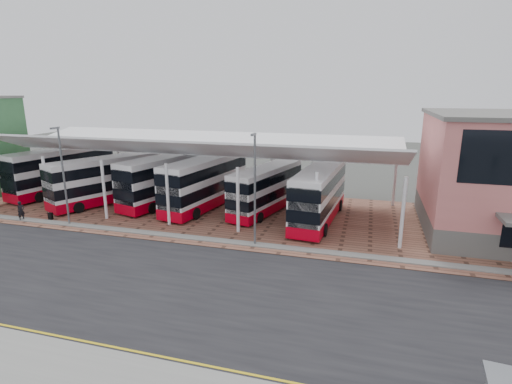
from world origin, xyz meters
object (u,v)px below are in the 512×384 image
bus_4 (266,189)px  bus_5 (319,195)px  bus_1 (106,181)px  pedestrian (21,211)px  bus_2 (168,179)px  bus_0 (62,171)px  bus_3 (206,183)px

bus_4 → bus_5: 5.14m
bus_1 → bus_4: size_ratio=1.06×
bus_5 → pedestrian: 25.30m
bus_2 → pedestrian: size_ratio=6.90×
bus_4 → bus_5: size_ratio=0.92×
bus_0 → pedestrian: size_ratio=7.10×
bus_0 → bus_1: 7.23m
bus_1 → bus_4: (15.78, 1.57, -0.18)m
bus_2 → bus_5: bus_2 is taller
bus_1 → bus_0: bearing=-171.5°
bus_2 → bus_3: bus_3 is taller
bus_2 → bus_4: 10.03m
bus_1 → bus_3: 10.03m
bus_0 → bus_5: (27.63, -1.96, -0.12)m
bus_5 → bus_3: bearing=178.7°
bus_0 → bus_5: size_ratio=1.06×
bus_1 → bus_2: size_ratio=0.94×
bus_3 → bus_5: (10.78, -1.18, -0.07)m
bus_0 → bus_3: bus_0 is taller
bus_0 → bus_1: bearing=-3.9°
bus_2 → bus_0: bearing=-167.1°
bus_1 → bus_5: size_ratio=0.97×
bus_2 → bus_5: bearing=8.1°
bus_4 → pedestrian: bearing=-142.3°
bus_2 → bus_3: (4.18, -0.46, 0.02)m
bus_1 → bus_4: bus_1 is taller
bus_1 → bus_2: 6.03m
bus_1 → bus_2: bus_2 is taller
bus_3 → bus_0: bearing=-172.7°
bus_3 → bus_5: size_ratio=1.04×
bus_0 → pedestrian: 9.57m
bus_4 → pedestrian: (-19.36, -8.30, -1.20)m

